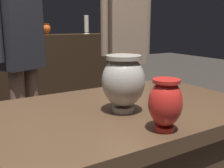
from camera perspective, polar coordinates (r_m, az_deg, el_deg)
The scene contains 7 objects.
back_display_shelf at distance 3.09m, azimuth -22.47°, elevation 0.40°, with size 2.60×0.40×0.99m.
vase_centerpiece at distance 0.92m, azimuth 2.48°, elevation 0.65°, with size 0.15×0.15×0.20m.
vase_right_accent at distance 0.78m, azimuth 11.43°, elevation -4.04°, with size 0.10×0.10×0.15m.
shelf_vase_right at distance 3.16m, azimuth -13.88°, elevation 11.53°, with size 0.08×0.08×0.12m.
shelf_vase_far_right at distance 3.39m, azimuth -5.53°, elevation 12.58°, with size 0.07×0.07×0.23m.
visitor_center_back at distance 2.19m, azimuth -18.92°, elevation 6.80°, with size 0.42×0.31×1.54m.
visitor_near_right at distance 2.40m, azimuth 3.00°, elevation 7.85°, with size 0.46×0.24×1.54m.
Camera 1 is at (-0.44, -0.80, 1.11)m, focal length 42.37 mm.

